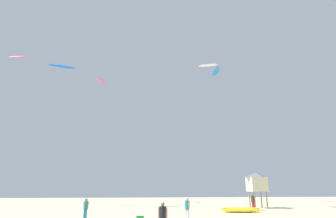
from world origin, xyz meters
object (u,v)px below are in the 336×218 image
person_midground (86,207)px  kite_aloft_3 (61,66)px  person_foreground (163,215)px  kite_aloft_2 (18,57)px  person_left (187,207)px  kite_grounded_near (241,210)px  kite_aloft_1 (216,72)px  person_right (253,201)px  kite_aloft_0 (208,65)px  kite_aloft_4 (101,81)px  lifeguard_tower (257,182)px  gear_bag (140,218)px

person_midground → kite_aloft_3: kite_aloft_3 is taller
person_foreground → kite_aloft_2: kite_aloft_2 is taller
person_left → kite_aloft_2: (-22.29, 18.05, 20.42)m
kite_grounded_near → kite_aloft_1: size_ratio=1.29×
person_right → kite_grounded_near: bearing=-158.8°
kite_grounded_near → kite_aloft_1: (0.08, 5.91, 17.58)m
person_midground → person_left: person_left is taller
person_left → kite_grounded_near: bearing=-171.2°
kite_aloft_2 → person_right: bearing=-17.2°
kite_aloft_2 → kite_aloft_0: bearing=13.5°
person_midground → kite_aloft_4: 30.54m
person_right → kite_aloft_4: (-19.56, 16.41, 19.89)m
kite_aloft_1 → kite_aloft_4: bearing=144.1°
person_right → lifeguard_tower: size_ratio=0.40×
kite_aloft_4 → person_left: bearing=-66.5°
kite_grounded_near → kite_aloft_1: kite_aloft_1 is taller
person_foreground → person_right: person_right is taller
lifeguard_tower → kite_aloft_0: 26.32m
kite_aloft_3 → person_right: bearing=-18.1°
lifeguard_tower → kite_aloft_0: bearing=96.1°
person_foreground → kite_aloft_3: bearing=55.0°
kite_aloft_3 → kite_aloft_2: bearing=166.1°
person_right → kite_aloft_3: bearing=140.0°
kite_aloft_4 → kite_grounded_near: bearing=-46.9°
kite_grounded_near → kite_aloft_3: bearing=155.5°
person_left → person_right: (8.75, 8.44, 0.03)m
kite_grounded_near → gear_bag: size_ratio=7.19×
kite_grounded_near → lifeguard_tower: (4.33, 5.46, 2.83)m
kite_aloft_2 → kite_aloft_1: bearing=-11.3°
person_left → kite_aloft_1: bearing=-153.7°
gear_bag → kite_aloft_0: (12.82, 24.85, 25.22)m
kite_aloft_0 → kite_aloft_4: kite_aloft_0 is taller
person_right → kite_aloft_0: 29.88m
person_midground → lifeguard_tower: 21.10m
gear_bag → kite_aloft_3: (-11.86, 15.50, 19.21)m
person_foreground → lifeguard_tower: size_ratio=0.38×
person_foreground → lifeguard_tower: bearing=-13.1°
kite_grounded_near → kite_aloft_2: size_ratio=1.25×
person_foreground → kite_aloft_2: 36.99m
lifeguard_tower → kite_aloft_0: kite_aloft_0 is taller
person_foreground → kite_grounded_near: 14.78m
person_foreground → kite_grounded_near: (8.87, 11.80, -0.70)m
person_left → kite_aloft_0: size_ratio=0.41×
person_foreground → person_left: (2.34, 5.45, 0.03)m
person_left → kite_aloft_1: (6.61, 12.26, 16.85)m
kite_aloft_1 → kite_aloft_4: kite_aloft_4 is taller
kite_aloft_1 → kite_aloft_2: bearing=168.7°
person_midground → person_left: size_ratio=0.94×
person_midground → kite_aloft_2: (-14.62, 16.10, 20.48)m
person_foreground → kite_aloft_1: 26.05m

